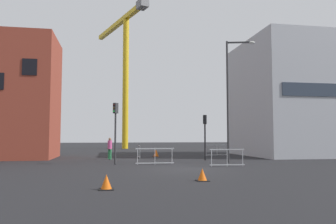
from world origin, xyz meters
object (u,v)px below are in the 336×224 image
(traffic_light_crosswalk, at_px, (115,123))
(traffic_light_far, at_px, (205,129))
(traffic_cone_striped, at_px, (156,153))
(traffic_cone_on_verge, at_px, (202,175))
(traffic_cone_by_barrier, at_px, (106,183))
(construction_crane, at_px, (124,56))
(pedestrian_walking, at_px, (110,147))
(streetlamp_tall, at_px, (231,91))

(traffic_light_crosswalk, relative_size, traffic_light_far, 1.16)
(traffic_cone_striped, bearing_deg, traffic_light_crosswalk, -116.10)
(traffic_cone_on_verge, relative_size, traffic_cone_by_barrier, 0.99)
(construction_crane, distance_m, traffic_light_crosswalk, 30.64)
(traffic_light_crosswalk, xyz_separation_m, traffic_cone_by_barrier, (-0.47, -10.49, -2.50))
(traffic_light_crosswalk, bearing_deg, traffic_cone_striped, 63.90)
(pedestrian_walking, bearing_deg, traffic_light_far, -17.75)
(traffic_cone_by_barrier, bearing_deg, traffic_cone_on_verge, 22.22)
(construction_crane, relative_size, traffic_light_far, 5.86)
(construction_crane, distance_m, traffic_light_far, 28.78)
(construction_crane, height_order, traffic_cone_on_verge, construction_crane)
(traffic_cone_on_verge, distance_m, traffic_cone_by_barrier, 4.27)
(traffic_light_crosswalk, distance_m, traffic_cone_on_verge, 9.86)
(pedestrian_walking, bearing_deg, traffic_cone_by_barrier, -90.47)
(streetlamp_tall, relative_size, pedestrian_walking, 4.93)
(construction_crane, height_order, pedestrian_walking, construction_crane)
(traffic_cone_on_verge, height_order, traffic_cone_by_barrier, traffic_cone_by_barrier)
(traffic_light_far, bearing_deg, traffic_cone_by_barrier, -119.54)
(traffic_light_crosswalk, distance_m, traffic_cone_striped, 9.07)
(construction_crane, distance_m, streetlamp_tall, 30.77)
(traffic_light_far, relative_size, traffic_cone_on_verge, 6.66)
(traffic_cone_on_verge, bearing_deg, streetlamp_tall, 62.11)
(traffic_light_far, height_order, traffic_cone_by_barrier, traffic_light_far)
(traffic_light_crosswalk, height_order, traffic_cone_striped, traffic_light_crosswalk)
(construction_crane, distance_m, traffic_cone_striped, 24.85)
(construction_crane, bearing_deg, pedestrian_walking, -95.09)
(streetlamp_tall, relative_size, traffic_cone_by_barrier, 16.22)
(traffic_light_crosswalk, xyz_separation_m, traffic_cone_striped, (3.84, 7.84, -2.44))
(pedestrian_walking, bearing_deg, traffic_cone_striped, 34.41)
(traffic_light_crosswalk, relative_size, traffic_cone_striped, 6.17)
(construction_crane, relative_size, traffic_cone_striped, 31.07)
(traffic_light_crosswalk, distance_m, traffic_light_far, 7.46)
(streetlamp_tall, bearing_deg, pedestrian_walking, 147.58)
(traffic_cone_striped, height_order, traffic_cone_by_barrier, traffic_cone_striped)
(construction_crane, xyz_separation_m, traffic_light_crosswalk, (-1.74, -28.40, -11.36))
(construction_crane, xyz_separation_m, traffic_light_far, (5.23, -25.76, -11.72))
(traffic_light_far, xyz_separation_m, pedestrian_walking, (-7.31, 2.34, -1.37))
(streetlamp_tall, xyz_separation_m, traffic_cone_striped, (-4.17, 8.17, -4.72))
(streetlamp_tall, distance_m, traffic_cone_striped, 10.32)
(construction_crane, bearing_deg, traffic_cone_by_barrier, -93.26)
(construction_crane, relative_size, pedestrian_walking, 11.80)
(streetlamp_tall, relative_size, traffic_light_crosswalk, 2.11)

